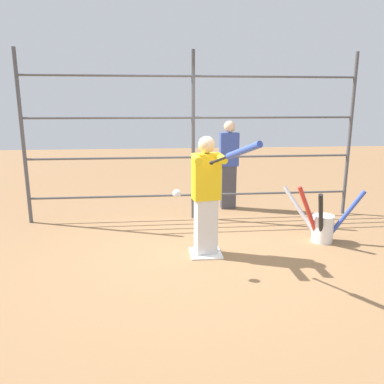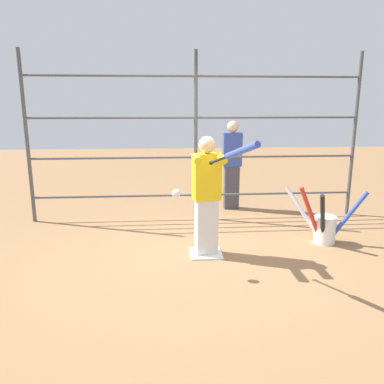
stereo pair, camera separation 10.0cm
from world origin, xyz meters
The scene contains 8 objects.
ground_plane centered at (0.00, 0.00, 0.00)m, with size 24.00×24.00×0.00m, color olive.
home_plate centered at (0.00, 0.00, 0.01)m, with size 0.40×0.40×0.02m.
fence_backstop centered at (0.00, -1.60, 1.36)m, with size 5.40×0.06×2.72m.
batter centered at (0.00, 0.02, 0.82)m, with size 0.38×0.55×1.51m.
baseball_bat_swinging centered at (-0.19, 0.90, 1.43)m, with size 0.37×0.86×0.34m.
softball_in_flight centered at (0.39, 0.49, 0.93)m, with size 0.10×0.10×0.10m.
bat_bucket centered at (-1.67, -0.28, 0.25)m, with size 0.97×0.77×0.82m.
bystander_behind_fence centered at (-0.71, -2.15, 0.84)m, with size 0.33×0.21×1.60m.
Camera 1 is at (0.62, 4.49, 1.89)m, focal length 35.00 mm.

